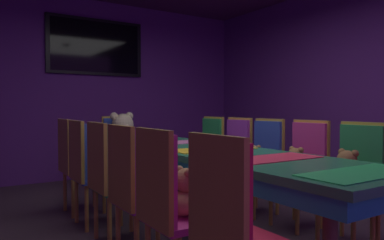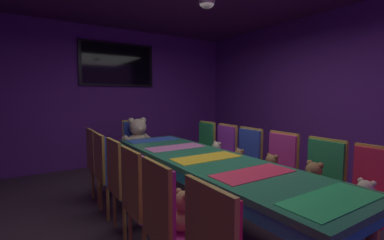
% 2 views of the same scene
% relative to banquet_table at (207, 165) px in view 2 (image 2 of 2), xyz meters
% --- Properties ---
extents(ground_plane, '(7.90, 7.90, 0.00)m').
position_rel_banquet_table_xyz_m(ground_plane, '(0.00, 0.00, -0.66)').
color(ground_plane, '#3F2D38').
extents(wall_back, '(5.20, 0.12, 2.80)m').
position_rel_banquet_table_xyz_m(wall_back, '(0.00, 3.20, 0.74)').
color(wall_back, '#59267F').
rests_on(wall_back, ground_plane).
extents(wall_right, '(0.12, 6.40, 2.80)m').
position_rel_banquet_table_xyz_m(wall_right, '(2.60, 0.00, 0.74)').
color(wall_right, '#59267F').
rests_on(wall_right, ground_plane).
extents(banquet_table, '(0.90, 3.31, 0.75)m').
position_rel_banquet_table_xyz_m(banquet_table, '(0.00, 0.00, 0.00)').
color(banquet_table, '#26724C').
rests_on(banquet_table, ground_plane).
extents(chair_left_1, '(0.42, 0.41, 0.98)m').
position_rel_banquet_table_xyz_m(chair_left_1, '(-0.88, -0.76, -0.06)').
color(chair_left_1, '#CC338C').
rests_on(chair_left_1, ground_plane).
extents(teddy_left_1, '(0.24, 0.31, 0.29)m').
position_rel_banquet_table_xyz_m(teddy_left_1, '(-0.74, -0.76, -0.07)').
color(teddy_left_1, '#9E7247').
rests_on(teddy_left_1, chair_left_1).
extents(chair_left_2, '(0.42, 0.41, 0.98)m').
position_rel_banquet_table_xyz_m(chair_left_2, '(-0.88, -0.27, -0.06)').
color(chair_left_2, purple).
rests_on(chair_left_2, ground_plane).
extents(teddy_left_2, '(0.24, 0.31, 0.29)m').
position_rel_banquet_table_xyz_m(teddy_left_2, '(-0.73, -0.27, -0.07)').
color(teddy_left_2, beige).
rests_on(teddy_left_2, chair_left_2).
extents(chair_left_3, '(0.42, 0.41, 0.98)m').
position_rel_banquet_table_xyz_m(chair_left_3, '(-0.86, 0.28, -0.06)').
color(chair_left_3, '#268C4C').
rests_on(chair_left_3, ground_plane).
extents(teddy_left_3, '(0.25, 0.32, 0.30)m').
position_rel_banquet_table_xyz_m(teddy_left_3, '(-0.72, 0.28, -0.07)').
color(teddy_left_3, brown).
rests_on(teddy_left_3, chair_left_3).
extents(chair_left_4, '(0.42, 0.41, 0.98)m').
position_rel_banquet_table_xyz_m(chair_left_4, '(-0.88, 0.80, -0.06)').
color(chair_left_4, '#2D47B2').
rests_on(chair_left_4, ground_plane).
extents(teddy_left_4, '(0.21, 0.27, 0.26)m').
position_rel_banquet_table_xyz_m(teddy_left_4, '(-0.74, 0.80, -0.09)').
color(teddy_left_4, tan).
rests_on(teddy_left_4, chair_left_4).
extents(chair_left_5, '(0.42, 0.41, 0.98)m').
position_rel_banquet_table_xyz_m(chair_left_5, '(-0.87, 1.28, -0.06)').
color(chair_left_5, '#CC338C').
rests_on(chair_left_5, ground_plane).
extents(teddy_left_5, '(0.27, 0.35, 0.33)m').
position_rel_banquet_table_xyz_m(teddy_left_5, '(-0.72, 1.28, -0.06)').
color(teddy_left_5, '#9E7247').
rests_on(teddy_left_5, chair_left_5).
extents(chair_right_0, '(0.42, 0.41, 0.98)m').
position_rel_banquet_table_xyz_m(chair_right_0, '(0.85, -1.29, -0.06)').
color(chair_right_0, red).
rests_on(chair_right_0, ground_plane).
extents(teddy_right_0, '(0.22, 0.28, 0.26)m').
position_rel_banquet_table_xyz_m(teddy_right_0, '(0.71, -1.29, -0.09)').
color(teddy_right_0, beige).
rests_on(teddy_right_0, chair_right_0).
extents(chair_right_1, '(0.42, 0.41, 0.98)m').
position_rel_banquet_table_xyz_m(chair_right_1, '(0.86, -0.81, -0.06)').
color(chair_right_1, '#268C4C').
rests_on(chair_right_1, ground_plane).
extents(teddy_right_1, '(0.26, 0.33, 0.31)m').
position_rel_banquet_table_xyz_m(teddy_right_1, '(0.72, -0.81, -0.06)').
color(teddy_right_1, olive).
rests_on(teddy_right_1, chair_right_1).
extents(chair_right_2, '(0.42, 0.41, 0.98)m').
position_rel_banquet_table_xyz_m(chair_right_2, '(0.88, -0.26, -0.06)').
color(chair_right_2, '#CC338C').
rests_on(chair_right_2, ground_plane).
extents(teddy_right_2, '(0.23, 0.30, 0.28)m').
position_rel_banquet_table_xyz_m(teddy_right_2, '(0.74, -0.26, -0.08)').
color(teddy_right_2, olive).
rests_on(teddy_right_2, chair_right_2).
extents(chair_right_3, '(0.42, 0.41, 0.98)m').
position_rel_banquet_table_xyz_m(chair_right_3, '(0.86, 0.27, -0.06)').
color(chair_right_3, '#2D47B2').
rests_on(chair_right_3, ground_plane).
extents(teddy_right_3, '(0.21, 0.27, 0.26)m').
position_rel_banquet_table_xyz_m(teddy_right_3, '(0.72, 0.27, -0.09)').
color(teddy_right_3, olive).
rests_on(teddy_right_3, chair_right_3).
extents(chair_right_4, '(0.42, 0.41, 0.98)m').
position_rel_banquet_table_xyz_m(chair_right_4, '(0.87, 0.77, -0.06)').
color(chair_right_4, purple).
rests_on(chair_right_4, ground_plane).
extents(teddy_right_4, '(0.23, 0.30, 0.28)m').
position_rel_banquet_table_xyz_m(teddy_right_4, '(0.73, 0.77, -0.08)').
color(teddy_right_4, beige).
rests_on(teddy_right_4, chair_right_4).
extents(chair_right_5, '(0.42, 0.41, 0.98)m').
position_rel_banquet_table_xyz_m(chair_right_5, '(0.88, 1.31, -0.06)').
color(chair_right_5, '#268C4C').
rests_on(chair_right_5, ground_plane).
extents(throne_chair, '(0.41, 0.42, 0.98)m').
position_rel_banquet_table_xyz_m(throne_chair, '(0.00, 2.20, -0.06)').
color(throne_chair, '#2D47B2').
rests_on(throne_chair, ground_plane).
extents(king_teddy_bear, '(0.62, 0.48, 0.58)m').
position_rel_banquet_table_xyz_m(king_teddy_bear, '(0.00, 2.03, 0.05)').
color(king_teddy_bear, beige).
rests_on(king_teddy_bear, throne_chair).
extents(wall_tv, '(1.51, 0.06, 0.87)m').
position_rel_banquet_table_xyz_m(wall_tv, '(0.00, 3.11, 1.39)').
color(wall_tv, black).
extents(pendant_light, '(0.20, 0.20, 0.20)m').
position_rel_banquet_table_xyz_m(pendant_light, '(0.23, 0.33, 1.89)').
color(pendant_light, white).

